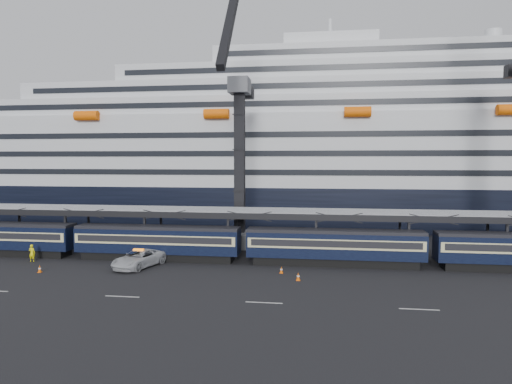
# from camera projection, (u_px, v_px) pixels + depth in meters

# --- Properties ---
(ground) EXTENTS (260.00, 260.00, 0.00)m
(ground) POSITION_uv_depth(u_px,v_px,m) (433.00, 295.00, 38.64)
(ground) COLOR black
(ground) RESTS_ON ground
(train) EXTENTS (133.05, 3.00, 4.05)m
(train) POSITION_uv_depth(u_px,v_px,m) (366.00, 246.00, 49.00)
(train) COLOR black
(train) RESTS_ON ground
(canopy) EXTENTS (130.00, 6.25, 5.53)m
(canopy) POSITION_uv_depth(u_px,v_px,m) (404.00, 214.00, 52.10)
(canopy) COLOR gray
(canopy) RESTS_ON ground
(cruise_ship) EXTENTS (214.09, 28.84, 34.00)m
(cruise_ship) POSITION_uv_depth(u_px,v_px,m) (367.00, 155.00, 83.36)
(cruise_ship) COLOR black
(cruise_ship) RESTS_ON ground
(crane_dark_near) EXTENTS (4.50, 17.75, 35.08)m
(crane_dark_near) POSITION_uv_depth(u_px,v_px,m) (239.00, 156.00, 58.92)
(crane_dark_near) COLOR #4F5257
(crane_dark_near) RESTS_ON ground
(pickup_truck) EXTENTS (4.73, 7.18, 1.83)m
(pickup_truck) POSITION_uv_depth(u_px,v_px,m) (139.00, 259.00, 48.68)
(pickup_truck) COLOR silver
(pickup_truck) RESTS_ON ground
(worker) EXTENTS (0.76, 0.53, 1.98)m
(worker) POSITION_uv_depth(u_px,v_px,m) (32.00, 253.00, 51.34)
(worker) COLOR #FEF40D
(worker) RESTS_ON ground
(traffic_cone_a) EXTENTS (0.38, 0.38, 0.76)m
(traffic_cone_a) POSITION_uv_depth(u_px,v_px,m) (40.00, 269.00, 46.51)
(traffic_cone_a) COLOR #FF6208
(traffic_cone_a) RESTS_ON ground
(traffic_cone_b) EXTENTS (0.40, 0.40, 0.80)m
(traffic_cone_b) POSITION_uv_depth(u_px,v_px,m) (138.00, 262.00, 49.26)
(traffic_cone_b) COLOR #FF6208
(traffic_cone_b) RESTS_ON ground
(traffic_cone_c) EXTENTS (0.36, 0.36, 0.72)m
(traffic_cone_c) POSITION_uv_depth(u_px,v_px,m) (281.00, 270.00, 46.17)
(traffic_cone_c) COLOR #FF6208
(traffic_cone_c) RESTS_ON ground
(traffic_cone_d) EXTENTS (0.40, 0.40, 0.80)m
(traffic_cone_d) POSITION_uv_depth(u_px,v_px,m) (298.00, 276.00, 43.36)
(traffic_cone_d) COLOR #FF6208
(traffic_cone_d) RESTS_ON ground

